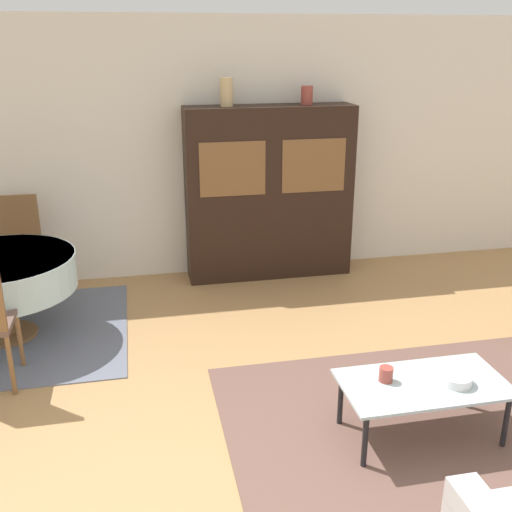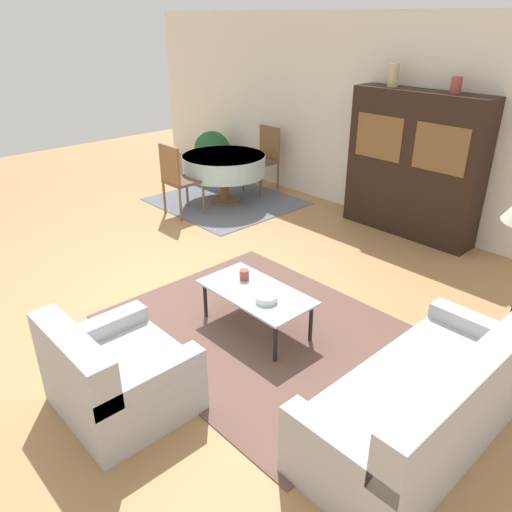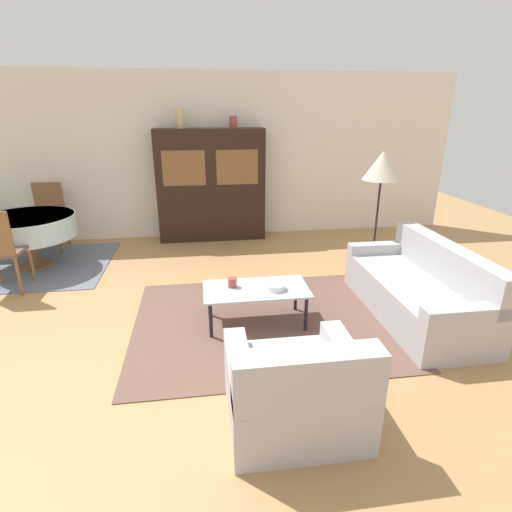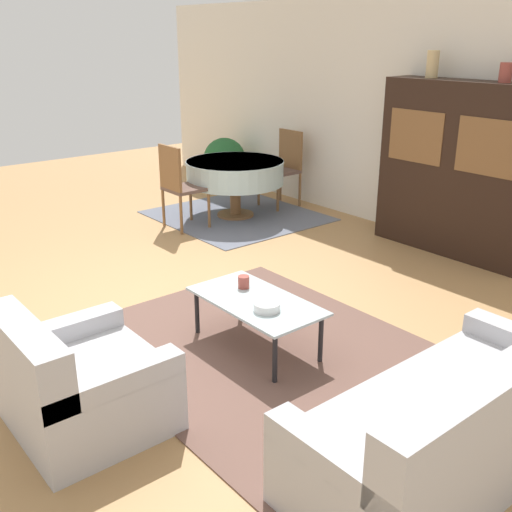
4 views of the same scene
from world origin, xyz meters
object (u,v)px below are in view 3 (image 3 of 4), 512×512
bowl (276,287)px  vase_tall (180,119)px  armchair (296,390)px  vase_short (233,122)px  dining_table (27,227)px  cup (232,283)px  display_cabinet (211,185)px  dining_chair_far (48,212)px  couch (419,291)px  coffee_table (256,292)px  floor_lamp (382,169)px

bowl → vase_tall: bearing=107.2°
armchair → bowl: armchair is taller
vase_short → dining_table: bearing=-161.2°
cup → armchair: bearing=-78.5°
display_cabinet → cup: 3.00m
dining_chair_far → bowl: dining_chair_far is taller
couch → dining_table: couch is taller
couch → dining_table: bearing=65.8°
armchair → cup: (-0.31, 1.51, 0.16)m
armchair → cup: bearing=101.5°
cup → bowl: cup is taller
dining_chair_far → bowl: size_ratio=5.29×
coffee_table → display_cabinet: display_cabinet is taller
display_cabinet → vase_short: size_ratio=9.86×
cup → vase_tall: 3.37m
couch → cup: 1.99m
dining_table → armchair: bearing=-49.5°
armchair → dining_table: size_ratio=0.73×
coffee_table → dining_chair_far: dining_chair_far is taller
dining_table → bowl: bearing=-34.0°
display_cabinet → dining_chair_far: size_ratio=1.78×
dining_chair_far → vase_short: (2.96, 0.15, 1.33)m
coffee_table → dining_chair_far: size_ratio=1.04×
display_cabinet → bowl: 3.17m
coffee_table → display_cabinet: bearing=96.1°
couch → armchair: couch is taller
couch → bowl: bearing=89.7°
vase_short → floor_lamp: bearing=-47.8°
dining_table → floor_lamp: bearing=-10.5°
bowl → dining_chair_far: bearing=136.4°
armchair → dining_table: bearing=130.5°
dining_table → vase_short: (2.96, 1.01, 1.33)m
coffee_table → dining_table: (-2.89, 2.02, 0.22)m
floor_lamp → bowl: bearing=-142.3°
display_cabinet → bowl: display_cabinet is taller
vase_tall → dining_table: bearing=-154.6°
vase_tall → couch: bearing=-50.9°
couch → vase_short: 3.88m
display_cabinet → bowl: size_ratio=9.42×
dining_chair_far → vase_tall: vase_tall is taller
couch → vase_short: bearing=28.6°
dining_chair_far → couch: bearing=147.6°
armchair → vase_short: bearing=90.1°
vase_tall → vase_short: bearing=0.0°
dining_table → floor_lamp: floor_lamp is taller
dining_chair_far → vase_tall: (2.13, 0.15, 1.38)m
dining_table → vase_tall: size_ratio=4.53×
couch → vase_tall: (-2.51, 3.09, 1.68)m
dining_chair_far → vase_short: size_ratio=5.54×
couch → bowl: 1.56m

